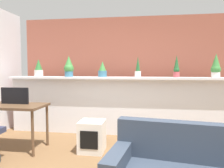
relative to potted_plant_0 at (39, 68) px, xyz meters
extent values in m
cube|color=silver|center=(1.72, 0.04, -0.78)|extent=(4.61, 0.16, 1.14)
cube|color=silver|center=(1.72, 0.00, -0.19)|extent=(4.61, 0.37, 0.04)
cube|color=#9E5442|center=(1.72, 0.64, -0.10)|extent=(4.61, 0.10, 2.50)
cylinder|color=silver|center=(0.00, 0.00, -0.10)|extent=(0.18, 0.18, 0.14)
cone|color=#2D7033|center=(0.00, 0.00, 0.08)|extent=(0.15, 0.15, 0.23)
cylinder|color=#386B84|center=(0.68, -0.02, -0.12)|extent=(0.17, 0.17, 0.11)
sphere|color=#3D843D|center=(0.68, -0.02, 0.00)|extent=(0.20, 0.20, 0.20)
cone|color=#3D843D|center=(0.68, -0.02, 0.15)|extent=(0.17, 0.17, 0.22)
cylinder|color=#386B84|center=(1.37, 0.01, -0.11)|extent=(0.18, 0.18, 0.12)
cone|color=#3D843D|center=(1.37, 0.01, 0.05)|extent=(0.14, 0.14, 0.19)
cylinder|color=silver|center=(2.09, -0.01, -0.11)|extent=(0.12, 0.12, 0.12)
cone|color=#235B2D|center=(2.09, -0.01, 0.09)|extent=(0.09, 0.09, 0.29)
cylinder|color=#B7474C|center=(2.83, 0.01, -0.12)|extent=(0.12, 0.12, 0.11)
sphere|color=#235B2D|center=(2.83, 0.01, -0.03)|extent=(0.12, 0.12, 0.12)
cone|color=#235B2D|center=(2.83, 0.01, 0.13)|extent=(0.10, 0.10, 0.26)
cylinder|color=silver|center=(3.54, -0.01, -0.12)|extent=(0.16, 0.16, 0.10)
sphere|color=#3D843D|center=(3.54, -0.01, -0.02)|extent=(0.18, 0.18, 0.18)
cone|color=#3D843D|center=(3.54, -0.01, 0.15)|extent=(0.15, 0.15, 0.26)
cylinder|color=brown|center=(0.54, -1.30, -0.99)|extent=(0.04, 0.04, 0.71)
cylinder|color=brown|center=(0.54, -0.80, -0.99)|extent=(0.04, 0.04, 0.71)
cube|color=brown|center=(0.04, -1.05, -0.62)|extent=(1.10, 0.60, 0.04)
cube|color=black|center=(0.06, -0.97, -0.46)|extent=(0.48, 0.04, 0.28)
cube|color=silver|center=(1.39, -0.94, -1.10)|extent=(0.40, 0.40, 0.50)
cube|color=black|center=(1.39, -1.13, -1.10)|extent=(0.28, 0.04, 0.28)
cube|color=#333D4C|center=(2.72, -2.06, -0.75)|extent=(1.57, 0.40, 0.40)
cube|color=#333D4C|center=(1.98, -2.25, -0.87)|extent=(0.27, 0.78, 0.16)
camera|label=1|loc=(2.22, -4.31, 0.00)|focal=34.75mm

